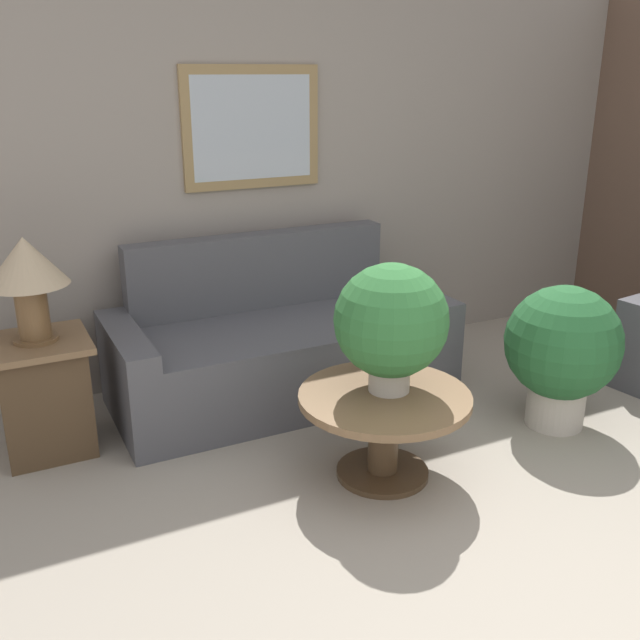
% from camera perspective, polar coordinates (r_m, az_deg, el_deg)
% --- Properties ---
extents(ground_plane, '(20.00, 20.00, 0.00)m').
position_cam_1_polar(ground_plane, '(3.14, 21.93, -20.97)').
color(ground_plane, gray).
extents(wall_back, '(7.44, 0.09, 2.60)m').
position_cam_1_polar(wall_back, '(4.85, -2.64, 11.57)').
color(wall_back, gray).
rests_on(wall_back, ground_plane).
extents(couch_main, '(2.09, 0.90, 0.98)m').
position_cam_1_polar(couch_main, '(4.49, -3.20, -2.20)').
color(couch_main, '#4C4C51').
rests_on(couch_main, ground_plane).
extents(coffee_table, '(0.86, 0.86, 0.46)m').
position_cam_1_polar(coffee_table, '(3.60, 5.15, -7.69)').
color(coffee_table, '#4C3823').
rests_on(coffee_table, ground_plane).
extents(side_table, '(0.52, 0.52, 0.63)m').
position_cam_1_polar(side_table, '(4.10, -21.20, -5.60)').
color(side_table, '#4C3823').
rests_on(side_table, ground_plane).
extents(table_lamp, '(0.41, 0.41, 0.55)m').
position_cam_1_polar(table_lamp, '(3.88, -22.42, 3.70)').
color(table_lamp, brown).
rests_on(table_lamp, side_table).
extents(potted_plant_on_table, '(0.56, 0.56, 0.65)m').
position_cam_1_polar(potted_plant_on_table, '(3.45, 5.71, -0.20)').
color(potted_plant_on_table, beige).
rests_on(potted_plant_on_table, coffee_table).
extents(potted_plant_floor, '(0.65, 0.65, 0.84)m').
position_cam_1_polar(potted_plant_floor, '(4.26, 18.81, -2.16)').
color(potted_plant_floor, beige).
rests_on(potted_plant_floor, ground_plane).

